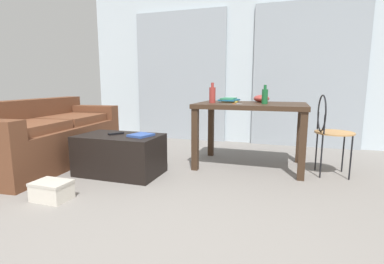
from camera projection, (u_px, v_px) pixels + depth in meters
ground_plane at (206, 179)px, 2.95m from camera, size 8.00×8.00×0.00m
wall_back at (240, 63)px, 4.67m from camera, size 5.34×0.10×2.60m
curtains at (239, 76)px, 4.63m from camera, size 3.65×0.03×2.17m
couch at (47, 138)px, 3.50m from camera, size 1.02×2.04×0.78m
coffee_table at (120, 155)px, 3.09m from camera, size 0.88×0.53×0.43m
craft_table at (251, 112)px, 3.32m from camera, size 1.23×0.81×0.75m
wire_chair at (328, 125)px, 3.02m from camera, size 0.40×0.41×0.86m
bottle_near at (265, 96)px, 3.16m from camera, size 0.07×0.07×0.21m
bottle_far at (212, 95)px, 3.34m from camera, size 0.07×0.07×0.23m
bowl at (261, 99)px, 3.48m from camera, size 0.19×0.19×0.09m
book_stack at (229, 100)px, 3.53m from camera, size 0.23×0.30×0.05m
scissors at (236, 104)px, 3.16m from camera, size 0.10×0.10×0.00m
tv_remote_primary at (116, 134)px, 3.10m from camera, size 0.13×0.16×0.02m
magazine at (141, 135)px, 2.99m from camera, size 0.25×0.27×0.02m
shoebox at (52, 191)px, 2.41m from camera, size 0.30×0.22×0.16m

